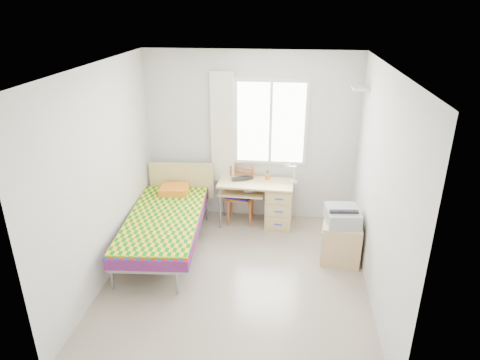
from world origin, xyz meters
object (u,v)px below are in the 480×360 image
object	(u,v)px
bed	(166,219)
printer	(342,216)
cabinet	(341,242)
desk	(274,202)
chair	(241,191)

from	to	relation	value
bed	printer	distance (m)	2.38
cabinet	printer	xyz separation A→B (m)	(-0.02, 0.03, 0.38)
bed	desk	distance (m)	1.69
desk	cabinet	xyz separation A→B (m)	(0.92, -0.89, -0.11)
desk	chair	xyz separation A→B (m)	(-0.52, 0.09, 0.11)
chair	printer	distance (m)	1.73
desk	printer	size ratio (longest dim) A/B	2.23
desk	cabinet	distance (m)	1.29
desk	printer	world-z (taller)	printer
desk	chair	size ratio (longest dim) A/B	1.30
bed	cabinet	distance (m)	2.39
desk	printer	bearing A→B (deg)	-40.68
bed	chair	xyz separation A→B (m)	(0.94, 0.93, 0.05)
bed	cabinet	xyz separation A→B (m)	(2.39, -0.05, -0.17)
chair	cabinet	size ratio (longest dim) A/B	1.57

